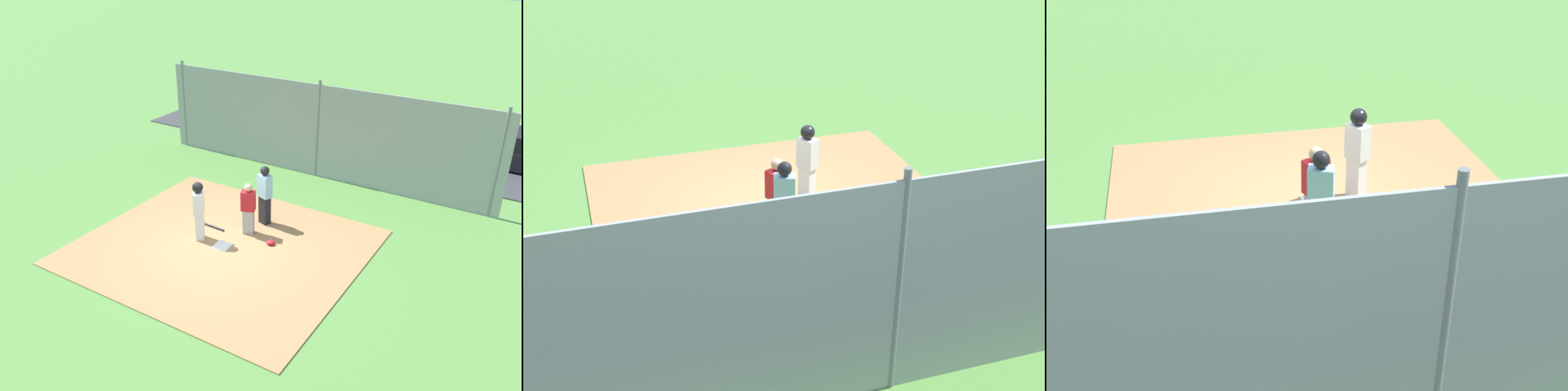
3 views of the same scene
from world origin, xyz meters
The scene contains 9 objects.
ground_plane centered at (0.00, 0.00, 0.00)m, with size 140.00×140.00×0.00m, color #51843D.
dirt_infield centered at (0.00, 0.00, 0.01)m, with size 7.20×6.40×0.03m, color #9E774C.
home_plate centered at (0.00, 0.00, 0.04)m, with size 0.44×0.44×0.02m, color white.
catcher centered at (-0.20, -1.00, 0.80)m, with size 0.45×0.38×1.50m.
umpire centered at (-0.29, -1.72, 0.96)m, with size 0.44×0.37×1.76m.
runner centered at (0.74, -0.03, 1.00)m, with size 0.42×0.46×1.69m.
baseball_bat centered at (0.85, -0.71, 0.06)m, with size 0.06×0.06×0.85m, color black.
catcher_mask centered at (-1.05, -0.77, 0.09)m, with size 0.24×0.20×0.12m, color #B21923.
backstop_fence centered at (0.00, -5.60, 1.60)m, with size 12.00×0.10×3.35m.
Camera 2 is at (-3.74, -12.39, 6.88)m, focal length 48.90 mm.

